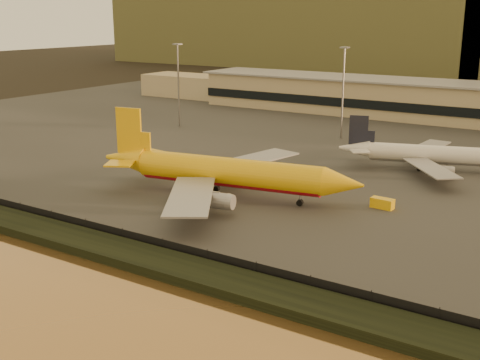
# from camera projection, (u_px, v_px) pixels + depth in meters

# --- Properties ---
(ground) EXTENTS (900.00, 900.00, 0.00)m
(ground) POSITION_uv_depth(u_px,v_px,m) (204.00, 227.00, 100.27)
(ground) COLOR black
(ground) RESTS_ON ground
(embankment) EXTENTS (320.00, 7.00, 1.40)m
(embankment) POSITION_uv_depth(u_px,v_px,m) (135.00, 256.00, 86.27)
(embankment) COLOR black
(embankment) RESTS_ON ground
(tarmac) EXTENTS (320.00, 220.00, 0.20)m
(tarmac) POSITION_uv_depth(u_px,v_px,m) (392.00, 134.00, 177.42)
(tarmac) COLOR #2D2D2D
(tarmac) RESTS_ON ground
(perimeter_fence) EXTENTS (300.00, 0.05, 2.20)m
(perimeter_fence) POSITION_uv_depth(u_px,v_px,m) (153.00, 244.00, 89.36)
(perimeter_fence) COLOR black
(perimeter_fence) RESTS_ON tarmac
(terminal_building) EXTENTS (202.00, 25.00, 12.60)m
(terminal_building) POSITION_uv_depth(u_px,v_px,m) (382.00, 98.00, 208.12)
(terminal_building) COLOR tan
(terminal_building) RESTS_ON tarmac
(apron_light_masts) EXTENTS (152.20, 12.20, 25.40)m
(apron_light_masts) POSITION_uv_depth(u_px,v_px,m) (429.00, 91.00, 149.22)
(apron_light_masts) COLOR slate
(apron_light_masts) RESTS_ON tarmac
(dhl_cargo_jet) EXTENTS (53.48, 51.73, 16.01)m
(dhl_cargo_jet) POSITION_uv_depth(u_px,v_px,m) (225.00, 173.00, 114.93)
(dhl_cargo_jet) COLOR #EAB10C
(dhl_cargo_jet) RESTS_ON tarmac
(white_narrowbody_jet) EXTENTS (39.90, 37.98, 11.71)m
(white_narrowbody_jet) POSITION_uv_depth(u_px,v_px,m) (430.00, 155.00, 135.11)
(white_narrowbody_jet) COLOR silver
(white_narrowbody_jet) RESTS_ON tarmac
(gse_vehicle_yellow) EXTENTS (4.23, 2.15, 1.85)m
(gse_vehicle_yellow) POSITION_uv_depth(u_px,v_px,m) (382.00, 203.00, 109.00)
(gse_vehicle_yellow) COLOR #EAB10C
(gse_vehicle_yellow) RESTS_ON tarmac
(gse_vehicle_white) EXTENTS (3.71, 1.73, 1.66)m
(gse_vehicle_white) POSITION_uv_depth(u_px,v_px,m) (221.00, 171.00, 131.85)
(gse_vehicle_white) COLOR silver
(gse_vehicle_white) RESTS_ON tarmac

